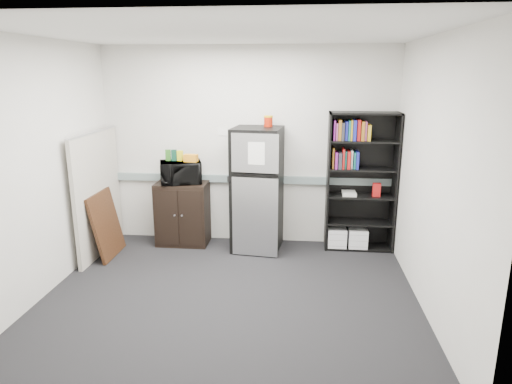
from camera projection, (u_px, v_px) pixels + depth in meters
floor at (230, 296)px, 4.93m from camera, size 4.00×4.00×0.00m
wall_back at (248, 147)px, 6.27m from camera, size 4.00×0.02×2.70m
wall_right at (433, 178)px, 4.40m from camera, size 0.02×3.50×2.70m
wall_left at (40, 170)px, 4.78m from camera, size 0.02×3.50×2.70m
ceiling at (226, 33)px, 4.24m from camera, size 4.00×3.50×0.02m
electrical_raceway at (248, 179)px, 6.36m from camera, size 3.92×0.05×0.10m
wall_note at (223, 132)px, 6.25m from camera, size 0.14×0.00×0.10m
bookshelf at (359, 179)px, 6.05m from camera, size 0.90×0.34×1.85m
cubicle_partition at (98, 193)px, 5.94m from camera, size 0.06×1.30×1.62m
cabinet at (183, 213)px, 6.35m from camera, size 0.70×0.47×0.88m
microwave at (181, 172)px, 6.18m from camera, size 0.63×0.51×0.30m
snack_box_a at (168, 155)px, 6.18m from camera, size 0.08×0.06×0.15m
snack_box_b at (174, 155)px, 6.17m from camera, size 0.08×0.06×0.15m
snack_box_c at (180, 156)px, 6.16m from camera, size 0.08×0.07×0.14m
snack_bag at (191, 158)px, 6.10m from camera, size 0.19×0.12×0.10m
refrigerator at (257, 190)px, 6.07m from camera, size 0.69×0.71×1.65m
coffee_can at (268, 120)px, 5.95m from camera, size 0.12×0.12×0.16m
framed_poster at (106, 224)px, 5.92m from camera, size 0.21×0.67×0.85m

